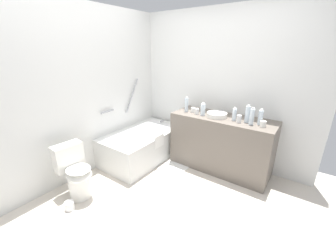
# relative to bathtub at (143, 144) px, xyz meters

# --- Properties ---
(ground_plane) EXTENTS (4.00, 4.00, 0.00)m
(ground_plane) POSITION_rel_bathtub_xyz_m (-0.76, -0.94, -0.26)
(ground_plane) COLOR beige
(wall_back_tiled) EXTENTS (3.40, 0.10, 2.38)m
(wall_back_tiled) POSITION_rel_bathtub_xyz_m (-0.76, 0.44, 0.93)
(wall_back_tiled) COLOR silver
(wall_back_tiled) RESTS_ON ground_plane
(wall_right_mirror) EXTENTS (0.10, 3.07, 2.38)m
(wall_right_mirror) POSITION_rel_bathtub_xyz_m (0.79, -0.94, 0.93)
(wall_right_mirror) COLOR silver
(wall_right_mirror) RESTS_ON ground_plane
(bathtub) EXTENTS (1.41, 0.79, 1.30)m
(bathtub) POSITION_rel_bathtub_xyz_m (0.00, 0.00, 0.00)
(bathtub) COLOR silver
(bathtub) RESTS_ON ground_plane
(toilet) EXTENTS (0.36, 0.50, 0.70)m
(toilet) POSITION_rel_bathtub_xyz_m (-1.24, 0.01, 0.08)
(toilet) COLOR white
(toilet) RESTS_ON ground_plane
(vanity_counter) EXTENTS (0.57, 1.49, 0.85)m
(vanity_counter) POSITION_rel_bathtub_xyz_m (0.46, -1.20, 0.16)
(vanity_counter) COLOR #6B6056
(vanity_counter) RESTS_ON ground_plane
(sink_basin) EXTENTS (0.29, 0.29, 0.06)m
(sink_basin) POSITION_rel_bathtub_xyz_m (0.41, -1.12, 0.62)
(sink_basin) COLOR white
(sink_basin) RESTS_ON vanity_counter
(sink_faucet) EXTENTS (0.11, 0.15, 0.07)m
(sink_faucet) POSITION_rel_bathtub_xyz_m (0.58, -1.12, 0.62)
(sink_faucet) COLOR #A5A5AA
(sink_faucet) RESTS_ON vanity_counter
(water_bottle_0) EXTENTS (0.06, 0.06, 0.24)m
(water_bottle_0) POSITION_rel_bathtub_xyz_m (0.38, -0.61, 0.70)
(water_bottle_0) COLOR silver
(water_bottle_0) RESTS_ON vanity_counter
(water_bottle_1) EXTENTS (0.06, 0.06, 0.21)m
(water_bottle_1) POSITION_rel_bathtub_xyz_m (0.43, -1.71, 0.69)
(water_bottle_1) COLOR silver
(water_bottle_1) RESTS_ON vanity_counter
(water_bottle_2) EXTENTS (0.06, 0.06, 0.19)m
(water_bottle_2) POSITION_rel_bathtub_xyz_m (0.40, -1.38, 0.68)
(water_bottle_2) COLOR silver
(water_bottle_2) RESTS_ON vanity_counter
(water_bottle_3) EXTENTS (0.07, 0.07, 0.24)m
(water_bottle_3) POSITION_rel_bathtub_xyz_m (0.42, -1.55, 0.71)
(water_bottle_3) COLOR silver
(water_bottle_3) RESTS_ON vanity_counter
(water_bottle_4) EXTENTS (0.06, 0.06, 0.24)m
(water_bottle_4) POSITION_rel_bathtub_xyz_m (0.36, -1.62, 0.70)
(water_bottle_4) COLOR silver
(water_bottle_4) RESTS_ON vanity_counter
(water_bottle_5) EXTENTS (0.07, 0.07, 0.19)m
(water_bottle_5) POSITION_rel_bathtub_xyz_m (0.36, -0.91, 0.68)
(water_bottle_5) COLOR silver
(water_bottle_5) RESTS_ON vanity_counter
(drinking_glass_0) EXTENTS (0.06, 0.06, 0.10)m
(drinking_glass_0) POSITION_rel_bathtub_xyz_m (0.35, -1.46, 0.64)
(drinking_glass_0) COLOR white
(drinking_glass_0) RESTS_ON vanity_counter
(drinking_glass_1) EXTENTS (0.08, 0.08, 0.08)m
(drinking_glass_1) POSITION_rel_bathtub_xyz_m (0.36, -1.77, 0.63)
(drinking_glass_1) COLOR white
(drinking_glass_1) RESTS_ON vanity_counter
(drinking_glass_2) EXTENTS (0.07, 0.07, 0.09)m
(drinking_glass_2) POSITION_rel_bathtub_xyz_m (0.37, -0.81, 0.63)
(drinking_glass_2) COLOR white
(drinking_glass_2) RESTS_ON vanity_counter
(drinking_glass_3) EXTENTS (0.07, 0.07, 0.08)m
(drinking_glass_3) POSITION_rel_bathtub_xyz_m (0.41, -0.72, 0.63)
(drinking_glass_3) COLOR white
(drinking_glass_3) RESTS_ON vanity_counter
(bath_mat) EXTENTS (0.68, 0.39, 0.01)m
(bath_mat) POSITION_rel_bathtub_xyz_m (0.18, -0.63, -0.26)
(bath_mat) COLOR white
(bath_mat) RESTS_ON ground_plane
(toilet_paper_roll) EXTENTS (0.11, 0.11, 0.10)m
(toilet_paper_roll) POSITION_rel_bathtub_xyz_m (-1.45, -0.14, -0.21)
(toilet_paper_roll) COLOR white
(toilet_paper_roll) RESTS_ON ground_plane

